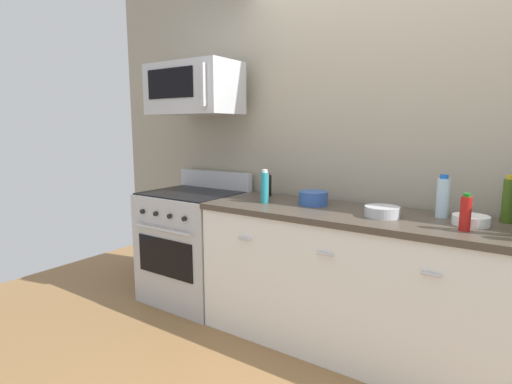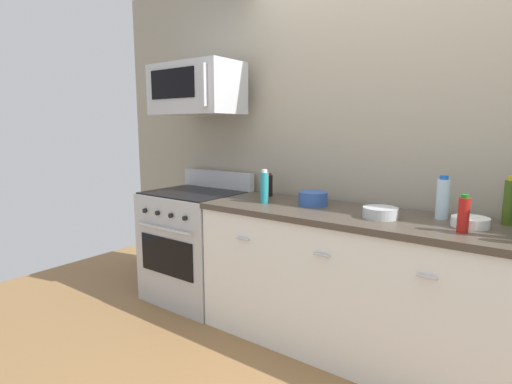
{
  "view_description": "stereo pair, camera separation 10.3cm",
  "coord_description": "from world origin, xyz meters",
  "px_view_note": "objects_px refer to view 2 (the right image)",
  "views": [
    {
      "loc": [
        0.63,
        -2.38,
        1.45
      ],
      "look_at": [
        -0.95,
        -0.05,
        0.99
      ],
      "focal_mm": 28.02,
      "sensor_mm": 36.0,
      "label": 1
    },
    {
      "loc": [
        0.72,
        -2.33,
        1.45
      ],
      "look_at": [
        -0.95,
        -0.05,
        0.99
      ],
      "focal_mm": 28.02,
      "sensor_mm": 36.0,
      "label": 2
    }
  ],
  "objects_px": {
    "bottle_soy_sauce_dark": "(269,185)",
    "bowl_white_ceramic": "(470,222)",
    "bottle_hot_sauce_red": "(463,215)",
    "bottle_dish_soap": "(264,187)",
    "range_oven": "(196,244)",
    "bottle_olive_oil": "(510,202)",
    "bowl_steel_prep": "(380,212)",
    "microwave": "(196,89)",
    "bottle_water_clear": "(443,198)",
    "bowl_blue_mixing": "(313,198)"
  },
  "relations": [
    {
      "from": "bottle_dish_soap",
      "to": "bowl_steel_prep",
      "type": "bearing_deg",
      "value": 1.12
    },
    {
      "from": "bottle_dish_soap",
      "to": "bottle_soy_sauce_dark",
      "type": "bearing_deg",
      "value": 117.15
    },
    {
      "from": "range_oven",
      "to": "bowl_steel_prep",
      "type": "xyz_separation_m",
      "value": [
        1.57,
        -0.04,
        0.48
      ]
    },
    {
      "from": "bottle_hot_sauce_red",
      "to": "bowl_steel_prep",
      "type": "bearing_deg",
      "value": 169.82
    },
    {
      "from": "bottle_soy_sauce_dark",
      "to": "bowl_white_ceramic",
      "type": "xyz_separation_m",
      "value": [
        1.42,
        -0.17,
        -0.06
      ]
    },
    {
      "from": "bowl_white_ceramic",
      "to": "bowl_blue_mixing",
      "type": "bearing_deg",
      "value": 177.73
    },
    {
      "from": "range_oven",
      "to": "bowl_blue_mixing",
      "type": "height_order",
      "value": "range_oven"
    },
    {
      "from": "microwave",
      "to": "bowl_white_ceramic",
      "type": "distance_m",
      "value": 2.18
    },
    {
      "from": "range_oven",
      "to": "bowl_blue_mixing",
      "type": "xyz_separation_m",
      "value": [
        1.06,
        0.07,
        0.5
      ]
    },
    {
      "from": "bottle_dish_soap",
      "to": "bottle_olive_oil",
      "type": "distance_m",
      "value": 1.47
    },
    {
      "from": "bowl_blue_mixing",
      "to": "bottle_dish_soap",
      "type": "bearing_deg",
      "value": -158.3
    },
    {
      "from": "microwave",
      "to": "bottle_soy_sauce_dark",
      "type": "relative_size",
      "value": 4.11
    },
    {
      "from": "bowl_steel_prep",
      "to": "bowl_blue_mixing",
      "type": "distance_m",
      "value": 0.52
    },
    {
      "from": "range_oven",
      "to": "bottle_olive_oil",
      "type": "relative_size",
      "value": 3.98
    },
    {
      "from": "bottle_olive_oil",
      "to": "bottle_water_clear",
      "type": "bearing_deg",
      "value": -169.33
    },
    {
      "from": "microwave",
      "to": "bottle_soy_sauce_dark",
      "type": "xyz_separation_m",
      "value": [
        0.61,
        0.15,
        -0.74
      ]
    },
    {
      "from": "bottle_dish_soap",
      "to": "bottle_water_clear",
      "type": "distance_m",
      "value": 1.14
    },
    {
      "from": "bottle_hot_sauce_red",
      "to": "bottle_water_clear",
      "type": "height_order",
      "value": "bottle_water_clear"
    },
    {
      "from": "microwave",
      "to": "bottle_soy_sauce_dark",
      "type": "distance_m",
      "value": 0.98
    },
    {
      "from": "bottle_water_clear",
      "to": "bottle_olive_oil",
      "type": "distance_m",
      "value": 0.33
    },
    {
      "from": "bottle_dish_soap",
      "to": "bowl_white_ceramic",
      "type": "distance_m",
      "value": 1.29
    },
    {
      "from": "bowl_white_ceramic",
      "to": "bowl_steel_prep",
      "type": "bearing_deg",
      "value": -171.15
    },
    {
      "from": "bottle_soy_sauce_dark",
      "to": "bottle_water_clear",
      "type": "bearing_deg",
      "value": -2.28
    },
    {
      "from": "bottle_dish_soap",
      "to": "bowl_white_ceramic",
      "type": "bearing_deg",
      "value": 3.92
    },
    {
      "from": "bottle_hot_sauce_red",
      "to": "bottle_dish_soap",
      "type": "relative_size",
      "value": 0.82
    },
    {
      "from": "bowl_steel_prep",
      "to": "bottle_dish_soap",
      "type": "bearing_deg",
      "value": -178.88
    },
    {
      "from": "microwave",
      "to": "bowl_steel_prep",
      "type": "xyz_separation_m",
      "value": [
        1.57,
        -0.09,
        -0.8
      ]
    },
    {
      "from": "microwave",
      "to": "bottle_dish_soap",
      "type": "distance_m",
      "value": 1.04
    },
    {
      "from": "bowl_steel_prep",
      "to": "bowl_blue_mixing",
      "type": "bearing_deg",
      "value": 167.7
    },
    {
      "from": "range_oven",
      "to": "bowl_blue_mixing",
      "type": "bearing_deg",
      "value": 3.77
    },
    {
      "from": "bottle_soy_sauce_dark",
      "to": "bowl_white_ceramic",
      "type": "height_order",
      "value": "bottle_soy_sauce_dark"
    },
    {
      "from": "bottle_soy_sauce_dark",
      "to": "range_oven",
      "type": "bearing_deg",
      "value": -162.13
    },
    {
      "from": "bottle_hot_sauce_red",
      "to": "bottle_water_clear",
      "type": "xyz_separation_m",
      "value": [
        -0.15,
        0.27,
        0.03
      ]
    },
    {
      "from": "bottle_water_clear",
      "to": "bowl_blue_mixing",
      "type": "relative_size",
      "value": 1.29
    },
    {
      "from": "microwave",
      "to": "bottle_soy_sauce_dark",
      "type": "bearing_deg",
      "value": 14.01
    },
    {
      "from": "microwave",
      "to": "bowl_steel_prep",
      "type": "relative_size",
      "value": 3.64
    },
    {
      "from": "bowl_blue_mixing",
      "to": "range_oven",
      "type": "bearing_deg",
      "value": -176.23
    },
    {
      "from": "bowl_blue_mixing",
      "to": "bottle_water_clear",
      "type": "bearing_deg",
      "value": 5.57
    },
    {
      "from": "microwave",
      "to": "bottle_olive_oil",
      "type": "bearing_deg",
      "value": 4.31
    },
    {
      "from": "bottle_dish_soap",
      "to": "bottle_water_clear",
      "type": "xyz_separation_m",
      "value": [
        1.12,
        0.2,
        0.01
      ]
    },
    {
      "from": "microwave",
      "to": "bowl_blue_mixing",
      "type": "xyz_separation_m",
      "value": [
        1.06,
        0.03,
        -0.78
      ]
    },
    {
      "from": "bottle_soy_sauce_dark",
      "to": "bottle_olive_oil",
      "type": "bearing_deg",
      "value": 0.43
    },
    {
      "from": "bottle_hot_sauce_red",
      "to": "bowl_steel_prep",
      "type": "relative_size",
      "value": 0.96
    },
    {
      "from": "range_oven",
      "to": "bowl_blue_mixing",
      "type": "distance_m",
      "value": 1.18
    },
    {
      "from": "bowl_white_ceramic",
      "to": "bottle_water_clear",
      "type": "bearing_deg",
      "value": 145.05
    },
    {
      "from": "bowl_steel_prep",
      "to": "range_oven",
      "type": "bearing_deg",
      "value": 178.53
    },
    {
      "from": "range_oven",
      "to": "bottle_soy_sauce_dark",
      "type": "height_order",
      "value": "bottle_soy_sauce_dark"
    },
    {
      "from": "microwave",
      "to": "bottle_water_clear",
      "type": "distance_m",
      "value": 2.0
    },
    {
      "from": "range_oven",
      "to": "bottle_hot_sauce_red",
      "type": "distance_m",
      "value": 2.09
    },
    {
      "from": "bottle_soy_sauce_dark",
      "to": "bowl_white_ceramic",
      "type": "distance_m",
      "value": 1.43
    }
  ]
}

